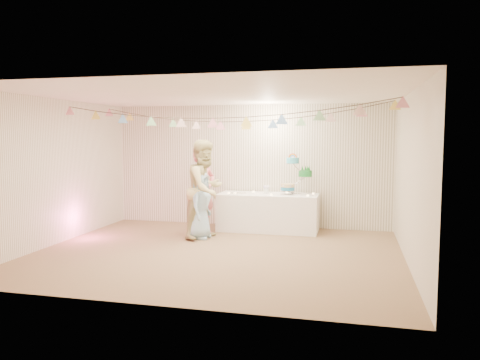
% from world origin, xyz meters
% --- Properties ---
extents(floor, '(6.00, 6.00, 0.00)m').
position_xyz_m(floor, '(0.00, 0.00, 0.00)').
color(floor, brown).
rests_on(floor, ground).
extents(ceiling, '(6.00, 6.00, 0.00)m').
position_xyz_m(ceiling, '(0.00, 0.00, 2.60)').
color(ceiling, white).
rests_on(ceiling, ground).
extents(back_wall, '(6.00, 6.00, 0.00)m').
position_xyz_m(back_wall, '(0.00, 2.50, 1.30)').
color(back_wall, white).
rests_on(back_wall, ground).
extents(front_wall, '(6.00, 6.00, 0.00)m').
position_xyz_m(front_wall, '(0.00, -2.50, 1.30)').
color(front_wall, white).
rests_on(front_wall, ground).
extents(left_wall, '(5.00, 5.00, 0.00)m').
position_xyz_m(left_wall, '(-3.00, 0.00, 1.30)').
color(left_wall, white).
rests_on(left_wall, ground).
extents(right_wall, '(5.00, 5.00, 0.00)m').
position_xyz_m(right_wall, '(3.00, 0.00, 1.30)').
color(right_wall, white).
rests_on(right_wall, ground).
extents(table, '(2.02, 0.81, 0.76)m').
position_xyz_m(table, '(0.50, 2.04, 0.38)').
color(table, white).
rests_on(table, floor).
extents(cake_stand, '(0.69, 0.41, 0.77)m').
position_xyz_m(cake_stand, '(1.05, 2.09, 1.14)').
color(cake_stand, silver).
rests_on(cake_stand, table).
extents(cake_bottom, '(0.31, 0.31, 0.15)m').
position_xyz_m(cake_bottom, '(0.90, 2.03, 0.84)').
color(cake_bottom, teal).
rests_on(cake_bottom, cake_stand).
extents(cake_middle, '(0.27, 0.27, 0.22)m').
position_xyz_m(cake_middle, '(1.23, 2.18, 1.11)').
color(cake_middle, '#1B7C30').
rests_on(cake_middle, cake_stand).
extents(cake_top_tier, '(0.25, 0.25, 0.19)m').
position_xyz_m(cake_top_tier, '(0.99, 2.06, 1.38)').
color(cake_top_tier, '#46C4DD').
rests_on(cake_top_tier, cake_stand).
extents(platter, '(0.35, 0.35, 0.02)m').
position_xyz_m(platter, '(-0.13, 1.99, 0.76)').
color(platter, white).
rests_on(platter, table).
extents(posy, '(0.15, 0.15, 0.17)m').
position_xyz_m(posy, '(0.45, 2.09, 0.84)').
color(posy, white).
rests_on(posy, table).
extents(person_adult_a, '(0.66, 0.75, 1.72)m').
position_xyz_m(person_adult_a, '(-0.71, 1.40, 0.86)').
color(person_adult_a, '#E57882').
rests_on(person_adult_a, floor).
extents(person_adult_b, '(0.98, 1.10, 1.87)m').
position_xyz_m(person_adult_b, '(-0.54, 1.07, 0.93)').
color(person_adult_b, '#CCBE7E').
rests_on(person_adult_b, floor).
extents(person_child, '(0.42, 0.63, 1.27)m').
position_xyz_m(person_child, '(-0.62, 1.00, 0.63)').
color(person_child, '#9EC5E0').
rests_on(person_child, floor).
extents(bunting_back, '(5.60, 1.10, 0.40)m').
position_xyz_m(bunting_back, '(0.00, 1.10, 2.35)').
color(bunting_back, pink).
rests_on(bunting_back, ceiling).
extents(bunting_front, '(5.60, 0.90, 0.36)m').
position_xyz_m(bunting_front, '(0.00, -0.20, 2.32)').
color(bunting_front, '#72A5E5').
rests_on(bunting_front, ceiling).
extents(tealight_0, '(0.04, 0.04, 0.03)m').
position_xyz_m(tealight_0, '(-0.30, 1.89, 0.77)').
color(tealight_0, '#FFD88C').
rests_on(tealight_0, table).
extents(tealight_1, '(0.04, 0.04, 0.03)m').
position_xyz_m(tealight_1, '(0.15, 2.22, 0.77)').
color(tealight_1, '#FFD88C').
rests_on(tealight_1, table).
extents(tealight_2, '(0.04, 0.04, 0.03)m').
position_xyz_m(tealight_2, '(0.60, 1.82, 0.77)').
color(tealight_2, '#FFD88C').
rests_on(tealight_2, table).
extents(tealight_3, '(0.04, 0.04, 0.03)m').
position_xyz_m(tealight_3, '(0.85, 2.26, 0.77)').
color(tealight_3, '#FFD88C').
rests_on(tealight_3, table).
extents(tealight_4, '(0.04, 0.04, 0.03)m').
position_xyz_m(tealight_4, '(1.32, 1.86, 0.77)').
color(tealight_4, '#FFD88C').
rests_on(tealight_4, table).
extents(tealight_5, '(0.04, 0.04, 0.03)m').
position_xyz_m(tealight_5, '(1.40, 2.19, 0.77)').
color(tealight_5, '#FFD88C').
rests_on(tealight_5, table).
extents(tealight_6, '(0.04, 0.04, 0.03)m').
position_xyz_m(tealight_6, '(-0.16, 1.85, 0.77)').
color(tealight_6, '#FFD88C').
rests_on(tealight_6, table).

